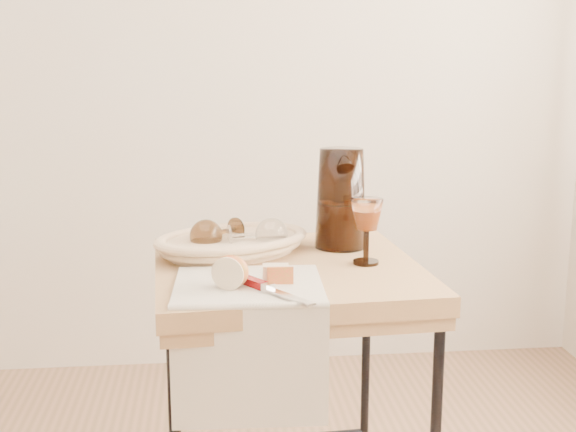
{
  "coord_description": "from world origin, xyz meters",
  "views": [
    {
      "loc": [
        0.27,
        -1.21,
        1.26
      ],
      "look_at": [
        0.44,
        0.48,
        0.9
      ],
      "focal_mm": 47.23,
      "sensor_mm": 36.0,
      "label": 1
    }
  ],
  "objects_px": {
    "side_table": "(287,417)",
    "bread_basket": "(232,245)",
    "tea_towel": "(249,285)",
    "table_knife": "(270,288)",
    "goblet_lying_a": "(219,233)",
    "pitcher": "(341,198)",
    "goblet_lying_b": "(254,235)",
    "wine_goblet": "(366,231)",
    "apple_half": "(231,271)"
  },
  "relations": [
    {
      "from": "side_table",
      "to": "table_knife",
      "type": "relative_size",
      "value": 3.41
    },
    {
      "from": "tea_towel",
      "to": "goblet_lying_a",
      "type": "distance_m",
      "value": 0.3
    },
    {
      "from": "bread_basket",
      "to": "table_knife",
      "type": "xyz_separation_m",
      "value": [
        0.07,
        -0.33,
        -0.01
      ]
    },
    {
      "from": "bread_basket",
      "to": "goblet_lying_a",
      "type": "xyz_separation_m",
      "value": [
        -0.03,
        0.02,
        0.03
      ]
    },
    {
      "from": "goblet_lying_b",
      "to": "apple_half",
      "type": "relative_size",
      "value": 1.7
    },
    {
      "from": "table_knife",
      "to": "wine_goblet",
      "type": "bearing_deg",
      "value": 96.52
    },
    {
      "from": "side_table",
      "to": "bread_basket",
      "type": "relative_size",
      "value": 2.24
    },
    {
      "from": "side_table",
      "to": "goblet_lying_a",
      "type": "xyz_separation_m",
      "value": [
        -0.16,
        0.12,
        0.44
      ]
    },
    {
      "from": "side_table",
      "to": "apple_half",
      "type": "relative_size",
      "value": 10.24
    },
    {
      "from": "tea_towel",
      "to": "side_table",
      "type": "bearing_deg",
      "value": 61.78
    },
    {
      "from": "bread_basket",
      "to": "apple_half",
      "type": "distance_m",
      "value": 0.29
    },
    {
      "from": "side_table",
      "to": "goblet_lying_a",
      "type": "height_order",
      "value": "goblet_lying_a"
    },
    {
      "from": "goblet_lying_b",
      "to": "table_knife",
      "type": "relative_size",
      "value": 0.57
    },
    {
      "from": "tea_towel",
      "to": "goblet_lying_a",
      "type": "bearing_deg",
      "value": 103.61
    },
    {
      "from": "goblet_lying_a",
      "to": "apple_half",
      "type": "height_order",
      "value": "goblet_lying_a"
    },
    {
      "from": "pitcher",
      "to": "side_table",
      "type": "bearing_deg",
      "value": -138.79
    },
    {
      "from": "goblet_lying_a",
      "to": "apple_half",
      "type": "xyz_separation_m",
      "value": [
        0.02,
        -0.31,
        -0.01
      ]
    },
    {
      "from": "tea_towel",
      "to": "goblet_lying_b",
      "type": "xyz_separation_m",
      "value": [
        0.03,
        0.25,
        0.05
      ]
    },
    {
      "from": "apple_half",
      "to": "table_knife",
      "type": "bearing_deg",
      "value": -5.83
    },
    {
      "from": "goblet_lying_a",
      "to": "table_knife",
      "type": "bearing_deg",
      "value": 61.61
    },
    {
      "from": "side_table",
      "to": "apple_half",
      "type": "bearing_deg",
      "value": -125.85
    },
    {
      "from": "wine_goblet",
      "to": "table_knife",
      "type": "distance_m",
      "value": 0.33
    },
    {
      "from": "bread_basket",
      "to": "goblet_lying_b",
      "type": "xyz_separation_m",
      "value": [
        0.05,
        -0.02,
        0.03
      ]
    },
    {
      "from": "side_table",
      "to": "pitcher",
      "type": "height_order",
      "value": "pitcher"
    },
    {
      "from": "wine_goblet",
      "to": "table_knife",
      "type": "xyz_separation_m",
      "value": [
        -0.24,
        -0.21,
        -0.06
      ]
    },
    {
      "from": "bread_basket",
      "to": "apple_half",
      "type": "bearing_deg",
      "value": -115.99
    },
    {
      "from": "side_table",
      "to": "pitcher",
      "type": "bearing_deg",
      "value": 44.23
    },
    {
      "from": "goblet_lying_b",
      "to": "bread_basket",
      "type": "bearing_deg",
      "value": 151.12
    },
    {
      "from": "bread_basket",
      "to": "goblet_lying_a",
      "type": "height_order",
      "value": "goblet_lying_a"
    },
    {
      "from": "goblet_lying_a",
      "to": "goblet_lying_b",
      "type": "relative_size",
      "value": 1.01
    },
    {
      "from": "bread_basket",
      "to": "goblet_lying_b",
      "type": "relative_size",
      "value": 2.69
    },
    {
      "from": "side_table",
      "to": "tea_towel",
      "type": "xyz_separation_m",
      "value": [
        -0.1,
        -0.17,
        0.39
      ]
    },
    {
      "from": "tea_towel",
      "to": "table_knife",
      "type": "bearing_deg",
      "value": -53.87
    },
    {
      "from": "goblet_lying_a",
      "to": "pitcher",
      "type": "height_order",
      "value": "pitcher"
    },
    {
      "from": "goblet_lying_a",
      "to": "wine_goblet",
      "type": "xyz_separation_m",
      "value": [
        0.34,
        -0.14,
        0.03
      ]
    },
    {
      "from": "goblet_lying_a",
      "to": "pitcher",
      "type": "distance_m",
      "value": 0.32
    },
    {
      "from": "tea_towel",
      "to": "goblet_lying_a",
      "type": "relative_size",
      "value": 2.4
    },
    {
      "from": "goblet_lying_b",
      "to": "wine_goblet",
      "type": "bearing_deg",
      "value": -28.04
    },
    {
      "from": "table_knife",
      "to": "apple_half",
      "type": "bearing_deg",
      "value": -153.66
    },
    {
      "from": "side_table",
      "to": "goblet_lying_a",
      "type": "relative_size",
      "value": 5.98
    },
    {
      "from": "goblet_lying_a",
      "to": "tea_towel",
      "type": "bearing_deg",
      "value": 57.07
    },
    {
      "from": "tea_towel",
      "to": "pitcher",
      "type": "distance_m",
      "value": 0.42
    },
    {
      "from": "goblet_lying_b",
      "to": "pitcher",
      "type": "xyz_separation_m",
      "value": [
        0.23,
        0.07,
        0.07
      ]
    },
    {
      "from": "side_table",
      "to": "goblet_lying_b",
      "type": "bearing_deg",
      "value": 132.04
    },
    {
      "from": "side_table",
      "to": "wine_goblet",
      "type": "relative_size",
      "value": 4.94
    },
    {
      "from": "bread_basket",
      "to": "side_table",
      "type": "bearing_deg",
      "value": -63.17
    },
    {
      "from": "side_table",
      "to": "table_knife",
      "type": "bearing_deg",
      "value": -104.09
    },
    {
      "from": "goblet_lying_b",
      "to": "wine_goblet",
      "type": "height_order",
      "value": "wine_goblet"
    },
    {
      "from": "wine_goblet",
      "to": "pitcher",
      "type": "bearing_deg",
      "value": 101.23
    },
    {
      "from": "goblet_lying_b",
      "to": "pitcher",
      "type": "bearing_deg",
      "value": 9.2
    }
  ]
}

